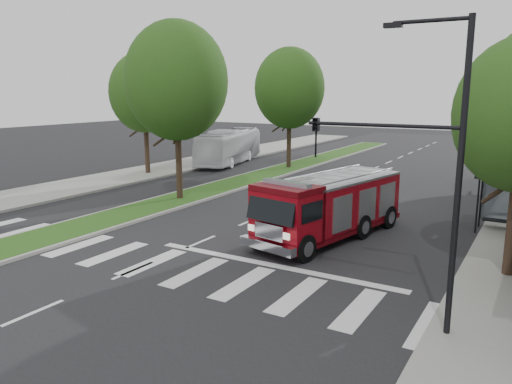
% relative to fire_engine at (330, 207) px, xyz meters
% --- Properties ---
extents(ground, '(140.00, 140.00, 0.00)m').
position_rel_fire_engine_xyz_m(ground, '(-4.42, -3.33, -1.39)').
color(ground, black).
rests_on(ground, ground).
extents(sidewalk_left, '(5.00, 80.00, 0.15)m').
position_rel_fire_engine_xyz_m(sidewalk_left, '(-18.92, 6.67, -1.32)').
color(sidewalk_left, gray).
rests_on(sidewalk_left, ground).
extents(median, '(3.00, 50.00, 0.15)m').
position_rel_fire_engine_xyz_m(median, '(-10.42, 14.67, -1.31)').
color(median, gray).
rests_on(median, ground).
extents(tree_median_near, '(5.80, 5.80, 10.16)m').
position_rel_fire_engine_xyz_m(tree_median_near, '(-10.42, 2.67, 5.42)').
color(tree_median_near, black).
rests_on(tree_median_near, ground).
extents(tree_median_far, '(5.60, 5.60, 9.72)m').
position_rel_fire_engine_xyz_m(tree_median_far, '(-10.42, 16.67, 5.10)').
color(tree_median_far, black).
rests_on(tree_median_far, ground).
extents(tree_left_mid, '(5.20, 5.20, 9.16)m').
position_rel_fire_engine_xyz_m(tree_left_mid, '(-18.42, 8.67, 4.77)').
color(tree_left_mid, black).
rests_on(tree_left_mid, ground).
extents(streetlight_right_near, '(4.08, 0.22, 8.00)m').
position_rel_fire_engine_xyz_m(streetlight_right_near, '(5.19, -6.83, 3.28)').
color(streetlight_right_near, black).
rests_on(streetlight_right_near, ground).
extents(fire_engine, '(4.15, 8.69, 2.90)m').
position_rel_fire_engine_xyz_m(fire_engine, '(0.00, 0.00, 0.00)').
color(fire_engine, '#50040A').
rests_on(fire_engine, ground).
extents(city_bus, '(5.02, 10.99, 2.98)m').
position_rel_fire_engine_xyz_m(city_bus, '(-16.42, 16.95, 0.10)').
color(city_bus, silver).
rests_on(city_bus, ground).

